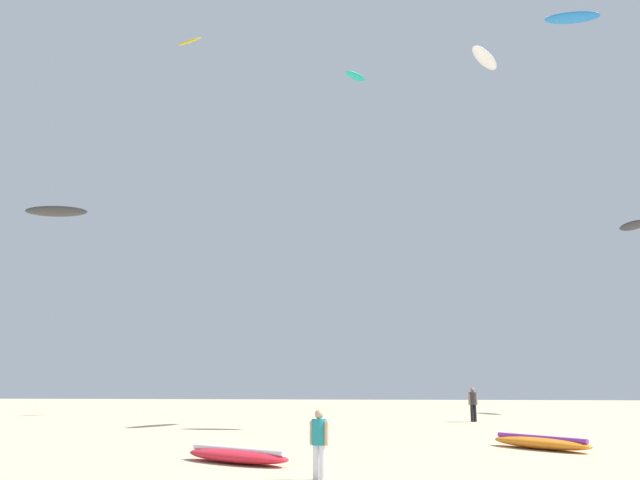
{
  "coord_description": "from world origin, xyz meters",
  "views": [
    {
      "loc": [
        2.09,
        -12.29,
        2.38
      ],
      "look_at": [
        0.0,
        14.6,
        7.92
      ],
      "focal_mm": 37.47,
      "sensor_mm": 36.0,
      "label": 1
    }
  ],
  "objects": [
    {
      "name": "person_foreground",
      "position": [
        0.8,
        4.1,
        0.94
      ],
      "size": [
        0.47,
        0.36,
        1.61
      ],
      "rotation": [
        0.0,
        0.0,
        1.04
      ],
      "color": "silver",
      "rests_on": "ground"
    },
    {
      "name": "person_midground",
      "position": [
        7.47,
        25.28,
        1.05
      ],
      "size": [
        0.52,
        0.41,
        1.8
      ],
      "rotation": [
        0.0,
        0.0,
        5.28
      ],
      "color": "black",
      "rests_on": "ground"
    },
    {
      "name": "kite_grounded_near",
      "position": [
        -1.75,
        7.01,
        0.21
      ],
      "size": [
        3.62,
        2.71,
        0.42
      ],
      "color": "red",
      "rests_on": "ground"
    },
    {
      "name": "kite_grounded_mid",
      "position": [
        7.67,
        11.42,
        0.21
      ],
      "size": [
        3.27,
        3.45,
        0.45
      ],
      "color": "orange",
      "rests_on": "ground"
    },
    {
      "name": "kite_aloft_0",
      "position": [
        -11.32,
        33.09,
        27.2
      ],
      "size": [
        2.28,
        1.57,
        0.54
      ],
      "color": "yellow"
    },
    {
      "name": "kite_aloft_1",
      "position": [
        20.72,
        35.48,
        12.92
      ],
      "size": [
        1.67,
        2.92,
        0.68
      ],
      "color": "#2D2D33"
    },
    {
      "name": "kite_aloft_2",
      "position": [
        -18.48,
        28.74,
        13.03
      ],
      "size": [
        4.17,
        1.62,
        0.78
      ],
      "color": "#2D2D33"
    },
    {
      "name": "kite_aloft_3",
      "position": [
        13.47,
        22.53,
        21.97
      ],
      "size": [
        3.05,
        1.15,
        0.53
      ],
      "color": "blue"
    },
    {
      "name": "kite_aloft_5",
      "position": [
        1.17,
        32.86,
        23.81
      ],
      "size": [
        1.76,
        1.91,
        0.44
      ],
      "color": "#19B29E"
    },
    {
      "name": "kite_aloft_6",
      "position": [
        8.86,
        24.14,
        20.52
      ],
      "size": [
        2.47,
        3.55,
        0.48
      ],
      "color": "white"
    }
  ]
}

